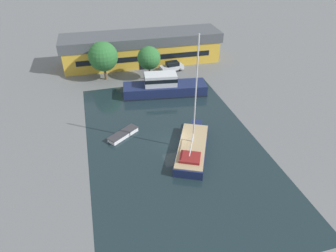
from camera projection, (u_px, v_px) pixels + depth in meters
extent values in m
plane|color=slate|center=(173.00, 144.00, 37.62)|extent=(440.00, 440.00, 0.00)
cube|color=#19282D|center=(173.00, 144.00, 37.62)|extent=(21.06, 35.31, 0.01)
cube|color=gold|center=(142.00, 53.00, 58.86)|extent=(29.85, 7.86, 3.96)
cube|color=#474C51|center=(141.00, 38.00, 57.25)|extent=(30.74, 8.10, 1.81)
cube|color=black|center=(145.00, 62.00, 56.34)|extent=(2.40, 0.13, 2.77)
cube|color=black|center=(145.00, 58.00, 55.90)|extent=(25.21, 0.74, 0.99)
cylinder|color=brown|center=(149.00, 73.00, 52.63)|extent=(0.29, 0.29, 2.51)
sphere|color=#2D6B33|center=(149.00, 58.00, 51.10)|extent=(3.97, 3.97, 3.97)
cylinder|color=brown|center=(105.00, 73.00, 52.70)|extent=(0.40, 0.40, 2.37)
sphere|color=#2D6B33|center=(103.00, 56.00, 50.98)|extent=(5.05, 5.05, 5.05)
cube|color=silver|center=(172.00, 67.00, 56.12)|extent=(4.52, 2.37, 0.78)
cube|color=black|center=(172.00, 64.00, 55.77)|extent=(2.44, 1.88, 0.66)
cube|color=black|center=(167.00, 65.00, 55.43)|extent=(0.23, 1.44, 0.53)
cylinder|color=black|center=(167.00, 72.00, 55.28)|extent=(0.62, 0.28, 0.60)
cylinder|color=black|center=(163.00, 69.00, 56.52)|extent=(0.62, 0.28, 0.60)
cylinder|color=black|center=(180.00, 70.00, 56.14)|extent=(0.62, 0.28, 0.60)
cylinder|color=black|center=(176.00, 67.00, 57.38)|extent=(0.62, 0.28, 0.60)
cube|color=#19234C|center=(192.00, 149.00, 35.90)|extent=(6.87, 9.76, 1.08)
cube|color=#19234C|center=(196.00, 125.00, 40.17)|extent=(1.84, 1.71, 1.08)
cube|color=tan|center=(192.00, 145.00, 35.58)|extent=(6.59, 9.37, 0.08)
cylinder|color=silver|center=(196.00, 93.00, 32.49)|extent=(0.16, 0.16, 13.02)
cylinder|color=silver|center=(192.00, 145.00, 33.81)|extent=(1.87, 3.82, 0.12)
cube|color=maroon|center=(190.00, 157.00, 33.39)|extent=(2.93, 2.81, 0.30)
cube|color=#19234C|center=(165.00, 89.00, 48.36)|extent=(13.64, 5.43, 1.67)
cube|color=black|center=(165.00, 93.00, 48.74)|extent=(13.78, 5.52, 0.18)
cube|color=silver|center=(161.00, 79.00, 47.31)|extent=(5.35, 3.29, 1.84)
cube|color=black|center=(161.00, 78.00, 47.21)|extent=(5.46, 3.37, 0.59)
cube|color=white|center=(123.00, 135.00, 38.83)|extent=(4.21, 3.53, 0.53)
cube|color=#333338|center=(123.00, 133.00, 38.66)|extent=(4.39, 3.70, 0.08)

